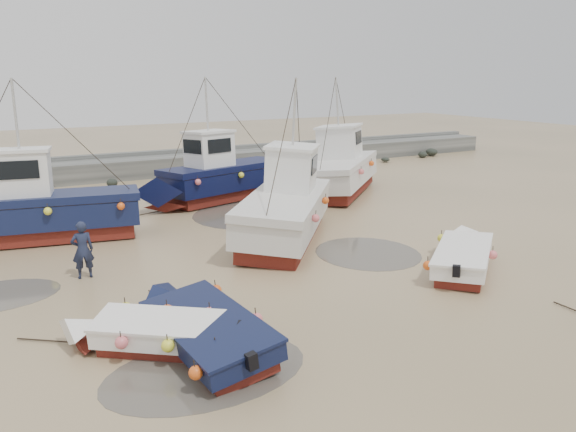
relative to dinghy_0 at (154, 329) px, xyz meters
name	(u,v)px	position (x,y,z in m)	size (l,w,h in m)	color
ground	(287,296)	(4.35, 1.39, -0.55)	(120.00, 120.00, 0.00)	tan
seawall	(119,169)	(4.40, 23.38, 0.07)	(60.00, 4.92, 1.50)	slate
puddle_a	(206,371)	(0.71, -1.52, -0.55)	(4.66, 4.66, 0.01)	#534D43
puddle_b	(368,253)	(8.94, 3.60, -0.55)	(3.76, 3.76, 0.01)	#534D43
puddle_d	(254,214)	(7.78, 10.90, -0.55)	(5.76, 5.76, 0.01)	#534D43
dinghy_0	(154,329)	(0.00, 0.00, 0.00)	(4.92, 3.93, 1.43)	maroon
dinghy_1	(204,323)	(1.14, -0.27, -0.02)	(2.42, 6.59, 1.43)	maroon
dinghy_3	(465,253)	(10.81, 0.71, -0.02)	(5.53, 4.70, 1.43)	maroon
cabin_boat_0	(34,208)	(-1.55, 11.09, 0.80)	(9.83, 3.86, 6.22)	maroon
cabin_boat_1	(287,204)	(7.42, 7.03, 0.76)	(7.85, 9.15, 6.22)	maroon
cabin_boat_2	(216,176)	(7.31, 14.38, 0.79)	(9.87, 4.56, 6.22)	maroon
cabin_boat_3	(341,168)	(14.34, 13.35, 0.77)	(8.82, 8.31, 6.22)	maroon
person	(85,278)	(-0.61, 5.92, -0.55)	(0.69, 0.45, 1.88)	#1B2137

